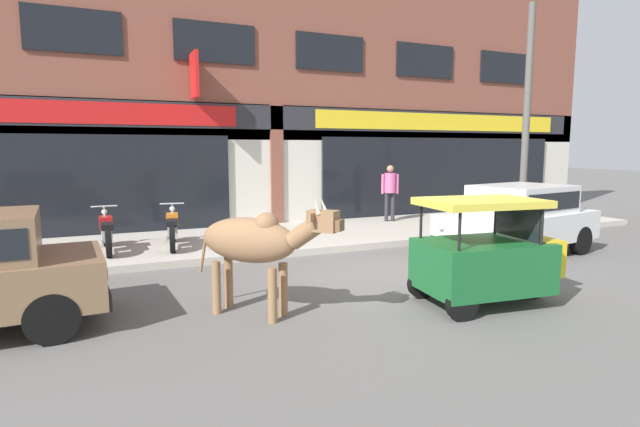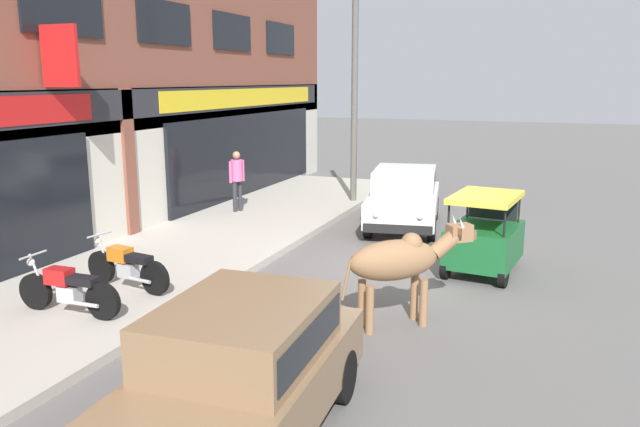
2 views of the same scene
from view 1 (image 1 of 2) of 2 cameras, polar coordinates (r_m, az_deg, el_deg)
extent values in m
plane|color=#605E5B|center=(8.84, 8.25, -7.17)|extent=(90.00, 90.00, 0.00)
cube|color=#B7AFA3|center=(12.37, -1.99, -2.55)|extent=(19.00, 3.75, 0.14)
cube|color=brown|center=(14.52, -5.54, 19.70)|extent=(23.00, 0.55, 5.72)
cube|color=beige|center=(14.20, -5.36, 5.33)|extent=(23.00, 0.55, 3.40)
cube|color=#28282D|center=(13.92, -5.00, 10.85)|extent=(22.08, 0.08, 0.64)
cube|color=black|center=(13.16, -29.24, 2.72)|extent=(8.74, 0.10, 2.40)
cube|color=red|center=(13.13, -29.72, 10.12)|extent=(9.20, 0.05, 0.52)
cube|color=brown|center=(13.92, -4.96, 5.29)|extent=(0.36, 0.12, 3.40)
cube|color=black|center=(16.74, 14.03, 4.26)|extent=(8.74, 0.10, 2.40)
cube|color=yellow|center=(16.72, 14.26, 10.08)|extent=(9.20, 0.05, 0.52)
cube|color=black|center=(13.38, -26.38, 18.26)|extent=(2.09, 0.06, 1.00)
cube|color=black|center=(13.71, -11.89, 18.57)|extent=(2.09, 0.06, 1.00)
cube|color=black|center=(14.77, 1.18, 17.91)|extent=(2.09, 0.06, 1.00)
cube|color=black|center=(16.43, 11.94, 16.69)|extent=(2.09, 0.06, 1.00)
cube|color=black|center=(18.51, 20.39, 15.33)|extent=(2.09, 0.06, 1.00)
cube|color=red|center=(13.03, -14.18, 15.09)|extent=(0.08, 0.80, 1.10)
ellipsoid|color=#936B47|center=(6.65, -8.16, -3.01)|extent=(1.31, 1.40, 0.60)
sphere|color=#936B47|center=(6.47, -6.11, -1.26)|extent=(0.32, 0.32, 0.32)
cylinder|color=#936B47|center=(6.71, -4.23, -8.67)|extent=(0.12, 0.12, 0.72)
cylinder|color=#936B47|center=(6.47, -5.46, -9.29)|extent=(0.12, 0.12, 0.72)
cylinder|color=#936B47|center=(7.15, -10.39, -7.74)|extent=(0.12, 0.12, 0.72)
cylinder|color=#936B47|center=(6.93, -11.75, -8.28)|extent=(0.12, 0.12, 0.72)
cylinder|color=#936B47|center=(6.23, -1.82, -2.26)|extent=(0.49, 0.51, 0.43)
cube|color=#936B47|center=(6.09, 0.37, -0.86)|extent=(0.40, 0.42, 0.26)
cube|color=brown|center=(6.03, 1.93, -1.34)|extent=(0.21, 0.21, 0.14)
cone|color=beige|center=(6.17, 0.41, 0.94)|extent=(0.12, 0.12, 0.19)
cone|color=beige|center=(5.99, -0.37, 0.74)|extent=(0.12, 0.12, 0.19)
cube|color=#936B47|center=(6.26, 0.30, -0.08)|extent=(0.13, 0.12, 0.10)
cube|color=#936B47|center=(5.97, -0.96, -0.44)|extent=(0.13, 0.12, 0.10)
cylinder|color=#936B47|center=(7.12, -13.15, -4.25)|extent=(0.14, 0.15, 0.60)
cylinder|color=black|center=(9.91, 21.23, -4.23)|extent=(0.62, 0.28, 0.60)
cylinder|color=black|center=(10.77, 14.94, -3.07)|extent=(0.62, 0.28, 0.60)
cylinder|color=black|center=(11.84, 27.63, -2.73)|extent=(0.62, 0.28, 0.60)
cylinder|color=black|center=(12.58, 21.87, -1.86)|extent=(0.62, 0.28, 0.60)
cube|color=white|center=(11.19, 21.66, -1.40)|extent=(3.71, 2.15, 0.60)
cube|color=white|center=(11.20, 22.09, 1.58)|extent=(2.11, 1.73, 0.56)
cube|color=black|center=(11.20, 22.09, 1.58)|extent=(1.96, 1.73, 0.35)
cube|color=black|center=(9.86, 15.88, -3.58)|extent=(0.37, 1.52, 0.20)
cube|color=black|center=(12.68, 26.06, -1.65)|extent=(0.37, 1.52, 0.20)
sphere|color=silver|center=(9.49, 18.03, -2.25)|extent=(0.14, 0.14, 0.14)
sphere|color=silver|center=(10.10, 13.75, -1.53)|extent=(0.14, 0.14, 0.14)
cube|color=red|center=(12.42, 28.17, -0.46)|extent=(0.06, 0.16, 0.14)
cube|color=red|center=(12.91, 24.29, 0.03)|extent=(0.06, 0.16, 0.14)
cylinder|color=black|center=(6.56, -28.29, -10.49)|extent=(0.61, 0.21, 0.60)
cylinder|color=black|center=(7.95, -28.15, -7.43)|extent=(0.61, 0.21, 0.60)
cube|color=black|center=(7.24, -23.62, -7.92)|extent=(0.20, 1.52, 0.20)
cube|color=red|center=(6.68, -23.26, -6.32)|extent=(0.04, 0.16, 0.14)
cube|color=red|center=(7.65, -23.81, -4.66)|extent=(0.04, 0.16, 0.14)
cylinder|color=black|center=(8.12, 23.09, -7.42)|extent=(0.45, 0.17, 0.44)
cylinder|color=black|center=(7.66, 11.58, -7.85)|extent=(0.45, 0.17, 0.44)
cylinder|color=black|center=(6.81, 15.93, -9.93)|extent=(0.45, 0.17, 0.44)
cube|color=#19602D|center=(7.49, 17.98, -5.64)|extent=(1.83, 1.35, 0.70)
cube|color=yellow|center=(8.02, 23.25, -4.30)|extent=(0.46, 0.91, 0.52)
cylinder|color=black|center=(8.11, 19.42, -0.24)|extent=(0.04, 0.04, 0.55)
cylinder|color=black|center=(7.36, 24.04, -1.21)|extent=(0.04, 0.04, 0.55)
cylinder|color=black|center=(7.41, 11.48, -0.65)|extent=(0.04, 0.04, 0.55)
cylinder|color=black|center=(6.58, 15.67, -1.80)|extent=(0.04, 0.04, 0.55)
cube|color=#DBCC42|center=(7.31, 17.94, 1.20)|extent=(1.73, 1.28, 0.10)
cube|color=black|center=(7.73, 21.62, -0.74)|extent=(0.14, 0.93, 0.50)
cylinder|color=black|center=(11.59, -23.31, -2.07)|extent=(0.11, 0.56, 0.56)
cylinder|color=black|center=(10.36, -23.02, -3.13)|extent=(0.11, 0.56, 0.56)
cube|color=#B2B5BA|center=(10.95, -23.18, -2.38)|extent=(0.21, 0.32, 0.24)
cube|color=red|center=(11.07, -23.28, -0.92)|extent=(0.25, 0.40, 0.24)
cube|color=black|center=(10.68, -23.19, -1.32)|extent=(0.23, 0.52, 0.12)
cylinder|color=#B2B5BA|center=(11.49, -23.37, -0.64)|extent=(0.05, 0.27, 0.59)
cylinder|color=#B2B5BA|center=(11.50, -23.45, 0.76)|extent=(0.52, 0.04, 0.03)
sphere|color=silver|center=(11.57, -23.44, 0.21)|extent=(0.12, 0.12, 0.12)
cylinder|color=#B2B5BA|center=(10.61, -23.66, -3.15)|extent=(0.07, 0.48, 0.06)
cylinder|color=black|center=(11.63, -16.46, -1.74)|extent=(0.18, 0.57, 0.56)
cylinder|color=black|center=(10.40, -16.52, -2.81)|extent=(0.18, 0.57, 0.56)
cube|color=#B2B5BA|center=(10.99, -16.49, -2.05)|extent=(0.25, 0.35, 0.24)
cube|color=orange|center=(11.11, -16.53, -0.60)|extent=(0.30, 0.43, 0.24)
cube|color=black|center=(10.71, -16.55, -0.99)|extent=(0.30, 0.55, 0.12)
cylinder|color=#B2B5BA|center=(11.53, -16.51, -0.31)|extent=(0.08, 0.27, 0.59)
cylinder|color=#B2B5BA|center=(11.54, -16.56, 1.09)|extent=(0.52, 0.11, 0.03)
sphere|color=silver|center=(11.61, -16.54, 0.54)|extent=(0.12, 0.12, 0.12)
cylinder|color=#B2B5BA|center=(10.65, -17.09, -2.81)|extent=(0.13, 0.48, 0.06)
cylinder|color=#2D2D33|center=(14.43, 8.31, 0.75)|extent=(0.11, 0.11, 0.82)
cylinder|color=#2D2D33|center=(14.39, 7.61, 0.74)|extent=(0.11, 0.11, 0.82)
cylinder|color=#DB5B93|center=(14.35, 8.01, 3.48)|extent=(0.32, 0.32, 0.56)
cylinder|color=#DB5B93|center=(14.39, 8.83, 3.37)|extent=(0.08, 0.08, 0.56)
cylinder|color=#DB5B93|center=(14.31, 7.18, 3.38)|extent=(0.08, 0.08, 0.56)
sphere|color=tan|center=(14.32, 8.04, 5.08)|extent=(0.20, 0.20, 0.20)
cylinder|color=#595651|center=(14.13, 22.53, 10.05)|extent=(0.18, 0.18, 5.71)
camera|label=2|loc=(7.97, -84.08, 10.78)|focal=35.00mm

